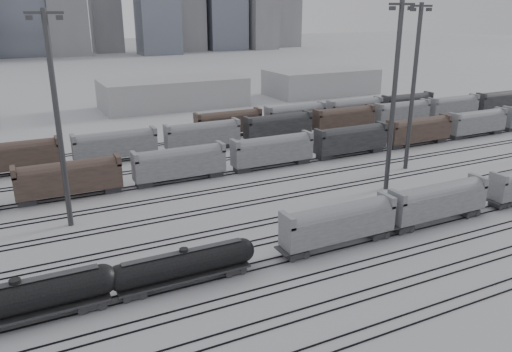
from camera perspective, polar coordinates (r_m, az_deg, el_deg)
name	(u,v)px	position (r m, az deg, el deg)	size (l,w,h in m)	color
ground	(342,250)	(59.61, 9.77, -8.36)	(900.00, 900.00, 0.00)	silver
tracks	(271,201)	(73.06, 1.73, -2.82)	(220.00, 71.50, 0.16)	black
tank_car_a	(18,300)	(49.72, -25.55, -12.64)	(17.35, 2.89, 4.29)	black
tank_car_b	(184,265)	(51.63, -8.18, -9.99)	(15.48, 2.58, 3.83)	black
hopper_car_a	(339,222)	(59.01, 9.44, -5.16)	(14.58, 2.90, 5.21)	black
hopper_car_b	(438,200)	(68.84, 20.10, -2.54)	(14.72, 2.92, 5.26)	black
light_mast_b	(57,117)	(65.38, -21.76, 6.25)	(4.29, 0.69, 26.84)	#39393B
light_mast_c	(394,94)	(76.97, 15.51, 9.00)	(4.46, 0.71, 27.89)	#39393B
light_mast_d	(414,85)	(88.61, 17.57, 9.94)	(4.43, 0.71, 27.71)	#39393B
bg_string_near	(272,152)	(87.91, 1.88, 2.78)	(151.00, 3.00, 5.60)	gray
bg_string_mid	(278,128)	(106.15, 2.55, 5.54)	(151.00, 3.00, 5.60)	black
bg_string_far	(326,114)	(121.84, 7.98, 7.09)	(66.00, 3.00, 5.60)	brown
warehouse_mid	(174,93)	(145.51, -9.40, 9.36)	(40.00, 18.00, 8.00)	#AAAAAD
warehouse_right	(321,82)	(167.05, 7.45, 10.62)	(35.00, 18.00, 8.00)	#AAAAAD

